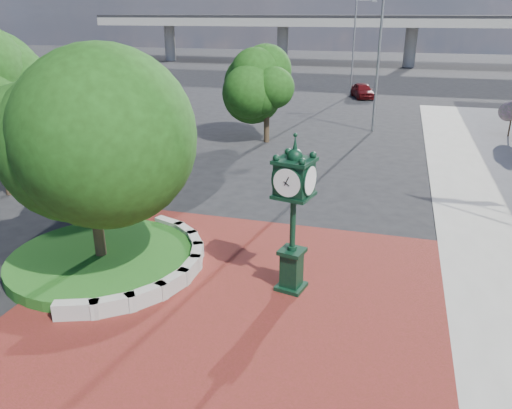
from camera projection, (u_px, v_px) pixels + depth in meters
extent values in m
plane|color=black|center=(244.00, 285.00, 15.58)|extent=(200.00, 200.00, 0.00)
cube|color=maroon|center=(234.00, 301.00, 14.68)|extent=(12.00, 12.00, 0.04)
cube|color=#9E9B93|center=(77.00, 310.00, 13.79)|extent=(1.29, 0.76, 0.54)
cube|color=#9E9B93|center=(113.00, 306.00, 13.99)|extent=(1.20, 1.04, 0.54)
cube|color=#9E9B93|center=(147.00, 297.00, 14.45)|extent=(1.00, 1.22, 0.54)
cube|color=#9E9B93|center=(173.00, 284.00, 15.12)|extent=(0.71, 1.30, 0.54)
cube|color=#9E9B93|center=(190.00, 270.00, 15.95)|extent=(0.35, 1.25, 0.54)
cube|color=#9E9B93|center=(197.00, 256.00, 16.85)|extent=(0.71, 1.30, 0.54)
cube|color=#9E9B93|center=(195.00, 244.00, 17.74)|extent=(1.00, 1.22, 0.54)
cube|color=#9E9B93|center=(185.00, 234.00, 18.54)|extent=(1.20, 1.04, 0.54)
cube|color=#9E9B93|center=(170.00, 226.00, 19.18)|extent=(1.29, 0.76, 0.54)
cylinder|color=#1F4A15|center=(102.00, 259.00, 16.79)|extent=(6.10, 6.10, 0.40)
cube|color=#9E9B93|center=(379.00, 22.00, 76.02)|extent=(90.00, 12.00, 1.20)
cube|color=black|center=(379.00, 17.00, 75.73)|extent=(90.00, 12.00, 0.40)
cylinder|color=#9E9B93|center=(170.00, 43.00, 86.21)|extent=(1.80, 1.80, 6.00)
cylinder|color=#9E9B93|center=(283.00, 44.00, 81.11)|extent=(1.80, 1.80, 6.00)
cylinder|color=#9E9B93|center=(410.00, 47.00, 76.01)|extent=(1.80, 1.80, 6.00)
cylinder|color=#38281C|center=(99.00, 235.00, 16.47)|extent=(0.36, 0.36, 2.17)
sphere|color=#193D10|center=(89.00, 158.00, 15.51)|extent=(5.20, 5.20, 5.20)
cylinder|color=#38281C|center=(6.00, 169.00, 22.94)|extent=(0.36, 0.36, 2.45)
cylinder|color=#38281C|center=(267.00, 127.00, 32.40)|extent=(0.36, 0.36, 1.92)
sphere|color=#193D10|center=(267.00, 92.00, 31.58)|extent=(4.40, 4.40, 4.40)
cube|color=black|center=(291.00, 287.00, 15.34)|extent=(0.97, 0.97, 0.16)
cube|color=black|center=(292.00, 269.00, 15.11)|extent=(0.67, 0.67, 1.12)
cube|color=black|center=(292.00, 251.00, 14.90)|extent=(0.85, 0.85, 0.12)
cylinder|color=black|center=(293.00, 223.00, 14.56)|extent=(0.17, 0.17, 1.73)
cube|color=black|center=(294.00, 178.00, 14.07)|extent=(1.09, 1.09, 0.91)
cylinder|color=white|center=(287.00, 183.00, 13.67)|extent=(0.81, 0.23, 0.81)
cylinder|color=white|center=(301.00, 173.00, 14.46)|extent=(0.81, 0.23, 0.81)
cylinder|color=white|center=(279.00, 176.00, 14.28)|extent=(0.23, 0.81, 0.81)
cylinder|color=white|center=(310.00, 181.00, 13.85)|extent=(0.23, 0.81, 0.81)
sphere|color=black|center=(295.00, 156.00, 13.84)|extent=(0.45, 0.45, 0.45)
cone|color=black|center=(295.00, 145.00, 13.72)|extent=(0.18, 0.18, 0.51)
imported|color=#530B0F|center=(363.00, 90.00, 49.25)|extent=(2.90, 4.52, 1.43)
cylinder|color=slate|center=(379.00, 59.00, 33.90)|extent=(0.18, 0.18, 9.96)
cylinder|color=slate|center=(353.00, 49.00, 49.15)|extent=(0.16, 0.16, 9.02)
cube|color=slate|center=(366.00, 0.00, 47.55)|extent=(1.77, 0.69, 0.12)
cube|color=slate|center=(374.00, 1.00, 47.60)|extent=(0.55, 0.39, 0.15)
cylinder|color=#38281C|center=(509.00, 128.00, 33.84)|extent=(0.10, 0.10, 1.20)
sphere|color=#C261B1|center=(512.00, 114.00, 33.48)|extent=(1.20, 1.20, 1.20)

